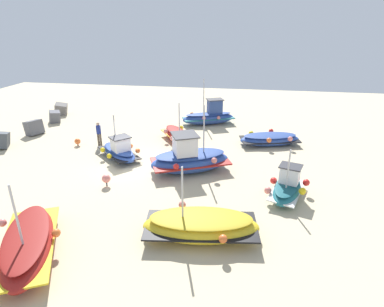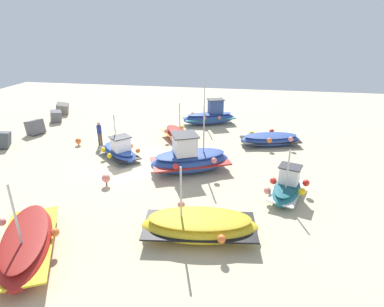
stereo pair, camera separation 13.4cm
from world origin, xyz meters
TOP-DOWN VIEW (x-y plane):
  - ground_plane at (0.00, 0.00)m, footprint 49.93×49.93m
  - fishing_boat_0 at (4.83, -8.55)m, footprint 2.61×4.50m
  - fishing_boat_1 at (0.77, 1.07)m, footprint 3.48×3.56m
  - fishing_boat_2 at (-0.34, -3.69)m, footprint 3.71×5.03m
  - fishing_boat_3 at (-8.60, 0.97)m, footprint 5.18×3.78m
  - fishing_boat_4 at (-6.41, -5.20)m, footprint 2.58×4.93m
  - fishing_boat_5 at (9.11, -3.73)m, footprint 3.16×4.72m
  - fishing_boat_6 at (4.46, -1.91)m, footprint 3.72×3.07m
  - fishing_boat_7 at (-2.54, -8.99)m, footprint 3.32×2.29m
  - person_walking at (2.71, 3.27)m, footprint 0.32×0.32m
  - mooring_buoy_0 at (2.45, 4.83)m, footprint 0.41×0.41m
  - mooring_buoy_1 at (-2.90, 0.37)m, footprint 0.46×0.46m

SIDE VIEW (x-z plane):
  - ground_plane at x=0.00m, z-range 0.00..0.00m
  - mooring_buoy_0 at x=2.45m, z-range 0.05..0.57m
  - mooring_buoy_1 at x=-2.90m, z-range 0.09..0.76m
  - fishing_boat_0 at x=4.83m, z-range -0.04..0.90m
  - fishing_boat_6 at x=4.46m, z-range -1.01..1.96m
  - fishing_boat_1 at x=0.77m, z-range -0.93..1.91m
  - fishing_boat_4 at x=-6.41m, z-range -1.06..2.09m
  - fishing_boat_3 at x=-8.60m, z-range -1.11..2.16m
  - fishing_boat_7 at x=-2.54m, z-range -0.83..1.89m
  - fishing_boat_5 at x=9.11m, z-range -1.29..2.62m
  - fishing_boat_2 at x=-0.34m, z-range -1.20..2.73m
  - person_walking at x=2.71m, z-range 0.13..1.84m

